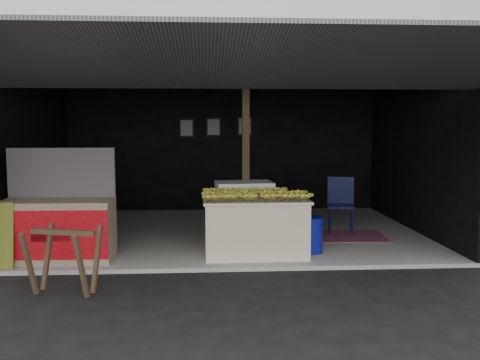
{
  "coord_description": "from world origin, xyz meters",
  "views": [
    {
      "loc": [
        -0.37,
        -7.1,
        2.03
      ],
      "look_at": [
        0.18,
        1.5,
        1.1
      ],
      "focal_mm": 40.0,
      "sensor_mm": 36.0,
      "label": 1
    }
  ],
  "objects": [
    {
      "name": "picture_frames",
      "position": [
        -0.17,
        4.89,
        1.93
      ],
      "size": [
        1.62,
        0.04,
        0.46
      ],
      "color": "black",
      "rests_on": "shophouse"
    },
    {
      "name": "magenta_rug",
      "position": [
        1.97,
        1.9,
        0.07
      ],
      "size": [
        1.55,
        1.08,
        0.01
      ],
      "primitive_type": "cube",
      "rotation": [
        0.0,
        0.0,
        -0.05
      ],
      "color": "maroon",
      "rests_on": "concrete_slab"
    },
    {
      "name": "ground",
      "position": [
        0.0,
        0.0,
        0.0
      ],
      "size": [
        80.0,
        80.0,
        0.0
      ],
      "primitive_type": "plane",
      "color": "black",
      "rests_on": "ground"
    },
    {
      "name": "banana_table",
      "position": [
        0.36,
        0.69,
        0.49
      ],
      "size": [
        1.56,
        0.97,
        0.85
      ],
      "rotation": [
        0.0,
        0.0,
        0.01
      ],
      "color": "silver",
      "rests_on": "concrete_slab"
    },
    {
      "name": "concrete_slab",
      "position": [
        0.0,
        2.5,
        0.03
      ],
      "size": [
        7.0,
        5.0,
        0.06
      ],
      "primitive_type": "cube",
      "color": "gray",
      "rests_on": "ground"
    },
    {
      "name": "neighbor_stall",
      "position": [
        -2.49,
        0.57,
        0.54
      ],
      "size": [
        1.56,
        0.72,
        1.6
      ],
      "rotation": [
        0.0,
        0.0,
        -0.01
      ],
      "color": "#998466",
      "rests_on": "concrete_slab"
    },
    {
      "name": "white_crate",
      "position": [
        0.25,
        1.51,
        0.56
      ],
      "size": [
        0.96,
        0.69,
        1.01
      ],
      "rotation": [
        0.0,
        0.0,
        0.08
      ],
      "color": "white",
      "rests_on": "concrete_slab"
    },
    {
      "name": "plastic_chair",
      "position": [
        2.04,
        2.26,
        0.65
      ],
      "size": [
        0.55,
        0.55,
        0.99
      ],
      "rotation": [
        0.0,
        0.0,
        -0.19
      ],
      "color": "#090C33",
      "rests_on": "concrete_slab"
    },
    {
      "name": "water_barrel",
      "position": [
        1.21,
        0.78,
        0.32
      ],
      "size": [
        0.35,
        0.35,
        0.52
      ],
      "primitive_type": "cylinder",
      "color": "navy",
      "rests_on": "concrete_slab"
    },
    {
      "name": "sawhorse",
      "position": [
        -2.05,
        -0.86,
        0.5
      ],
      "size": [
        0.85,
        0.84,
        0.78
      ],
      "rotation": [
        0.0,
        0.0,
        -0.26
      ],
      "color": "#493524",
      "rests_on": "ground"
    },
    {
      "name": "shophouse",
      "position": [
        0.0,
        2.82,
        2.1
      ],
      "size": [
        7.4,
        7.29,
        3.02
      ],
      "color": "black",
      "rests_on": "ground"
    },
    {
      "name": "banana_pile",
      "position": [
        0.36,
        0.69,
        1.0
      ],
      "size": [
        1.44,
        0.88,
        0.17
      ],
      "primitive_type": null,
      "rotation": [
        0.0,
        0.0,
        0.01
      ],
      "color": "gold",
      "rests_on": "banana_table"
    }
  ]
}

